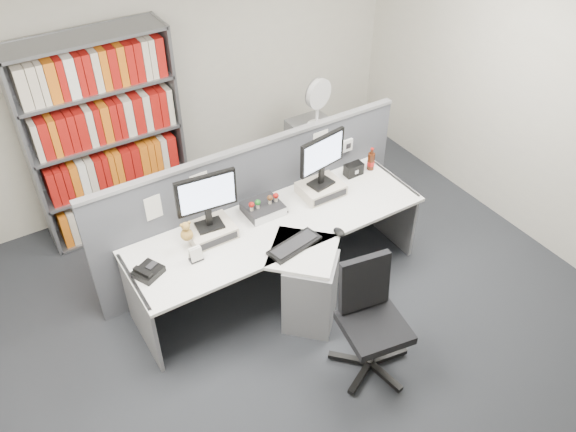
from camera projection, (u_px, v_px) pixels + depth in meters
ground at (329, 343)px, 4.91m from camera, size 5.50×5.50×0.00m
room_shell at (342, 165)px, 3.78m from camera, size 5.04×5.54×2.72m
partition at (253, 204)px, 5.33m from camera, size 3.00×0.08×1.27m
desk at (291, 262)px, 5.02m from camera, size 2.60×1.20×0.72m
monitor_riser_left at (210, 231)px, 4.84m from camera, size 0.38×0.31×0.10m
monitor_riser_right at (321, 189)px, 5.30m from camera, size 0.38×0.31×0.10m
monitor_left at (207, 197)px, 4.62m from camera, size 0.50×0.18×0.50m
monitor_right at (322, 156)px, 5.08m from camera, size 0.48×0.19×0.50m
desktop_pc at (263, 208)px, 5.09m from camera, size 0.32×0.28×0.08m
figurines at (264, 201)px, 5.02m from camera, size 0.29×0.05×0.09m
keyboard at (294, 245)px, 4.76m from camera, size 0.49×0.26×0.03m
mouse at (339, 232)px, 4.88m from camera, size 0.08×0.12×0.05m
desk_phone at (148, 272)px, 4.50m from camera, size 0.26×0.25×0.09m
desk_calendar at (196, 255)px, 4.62m from camera, size 0.11×0.08×0.13m
plush_toy at (186, 232)px, 4.64m from camera, size 0.10×0.10×0.17m
speaker at (354, 169)px, 5.52m from camera, size 0.18×0.10×0.12m
cola_bottle at (371, 161)px, 5.57m from camera, size 0.07×0.07×0.23m
shelving_unit at (105, 141)px, 5.53m from camera, size 1.41×0.40×2.00m
filing_cabinet at (316, 154)px, 6.50m from camera, size 0.45×0.61×0.70m
desk_fan at (318, 97)px, 6.06m from camera, size 0.33×0.19×0.55m
office_chair at (370, 316)px, 4.46m from camera, size 0.64×0.64×0.97m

